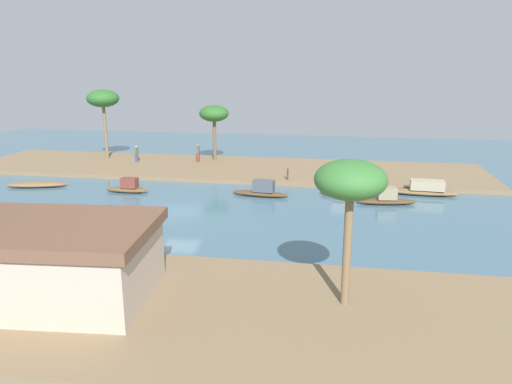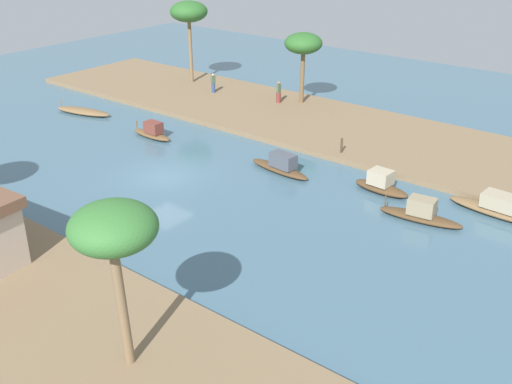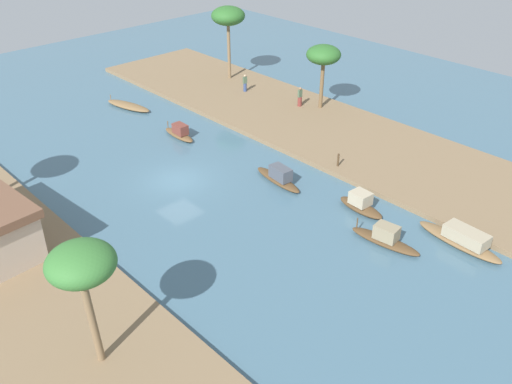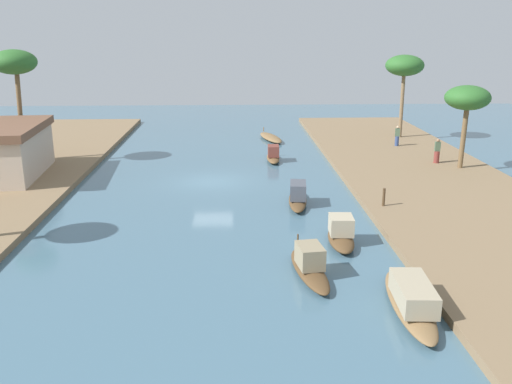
{
  "view_description": "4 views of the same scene",
  "coord_description": "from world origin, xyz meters",
  "px_view_note": "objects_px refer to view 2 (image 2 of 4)",
  "views": [
    {
      "loc": [
        -10.43,
        30.42,
        9.82
      ],
      "look_at": [
        -4.96,
        -1.89,
        1.11
      ],
      "focal_mm": 34.51,
      "sensor_mm": 36.0,
      "label": 1
    },
    {
      "loc": [
        -24.42,
        22.12,
        14.3
      ],
      "look_at": [
        -6.07,
        -0.96,
        0.49
      ],
      "focal_mm": 43.02,
      "sensor_mm": 36.0,
      "label": 2
    },
    {
      "loc": [
        -28.18,
        18.98,
        18.88
      ],
      "look_at": [
        -6.05,
        -1.61,
        1.07
      ],
      "focal_mm": 39.9,
      "sensor_mm": 36.0,
      "label": 3
    },
    {
      "loc": [
        -33.41,
        -1.37,
        9.07
      ],
      "look_at": [
        -4.67,
        -2.55,
        0.65
      ],
      "focal_mm": 38.82,
      "sensor_mm": 36.0,
      "label": 4
    }
  ],
  "objects_px": {
    "sampan_near_left_bank": "(421,213)",
    "sampan_downstream_large": "(502,208)",
    "mooring_post": "(342,145)",
    "sampan_foreground": "(381,184)",
    "palm_tree_left_near": "(303,44)",
    "palm_tree_right_short": "(114,231)",
    "sampan_open_hull": "(83,111)",
    "sampan_midstream": "(152,132)",
    "sampan_with_red_awning": "(281,166)",
    "person_by_mooring": "(213,84)",
    "person_on_near_bank": "(279,94)",
    "palm_tree_left_far": "(189,13)"
  },
  "relations": [
    {
      "from": "sampan_near_left_bank",
      "to": "sampan_with_red_awning",
      "type": "distance_m",
      "value": 9.09
    },
    {
      "from": "sampan_near_left_bank",
      "to": "sampan_foreground",
      "type": "height_order",
      "value": "sampan_foreground"
    },
    {
      "from": "palm_tree_left_far",
      "to": "sampan_near_left_bank",
      "type": "bearing_deg",
      "value": 157.01
    },
    {
      "from": "mooring_post",
      "to": "person_by_mooring",
      "type": "bearing_deg",
      "value": -18.44
    },
    {
      "from": "sampan_midstream",
      "to": "sampan_open_hull",
      "type": "xyz_separation_m",
      "value": [
        7.97,
        -0.35,
        -0.2
      ]
    },
    {
      "from": "palm_tree_right_short",
      "to": "sampan_downstream_large",
      "type": "bearing_deg",
      "value": -107.34
    },
    {
      "from": "sampan_midstream",
      "to": "palm_tree_right_short",
      "type": "height_order",
      "value": "palm_tree_right_short"
    },
    {
      "from": "sampan_downstream_large",
      "to": "palm_tree_right_short",
      "type": "height_order",
      "value": "palm_tree_right_short"
    },
    {
      "from": "sampan_downstream_large",
      "to": "palm_tree_left_near",
      "type": "distance_m",
      "value": 21.19
    },
    {
      "from": "person_by_mooring",
      "to": "sampan_near_left_bank",
      "type": "bearing_deg",
      "value": 79.23
    },
    {
      "from": "sampan_open_hull",
      "to": "person_by_mooring",
      "type": "distance_m",
      "value": 10.68
    },
    {
      "from": "sampan_midstream",
      "to": "mooring_post",
      "type": "xyz_separation_m",
      "value": [
        -11.88,
        -4.88,
        0.39
      ]
    },
    {
      "from": "palm_tree_left_near",
      "to": "mooring_post",
      "type": "bearing_deg",
      "value": 137.82
    },
    {
      "from": "sampan_foreground",
      "to": "person_by_mooring",
      "type": "relative_size",
      "value": 2.08
    },
    {
      "from": "sampan_open_hull",
      "to": "sampan_downstream_large",
      "type": "distance_m",
      "value": 30.54
    },
    {
      "from": "palm_tree_right_short",
      "to": "person_on_near_bank",
      "type": "bearing_deg",
      "value": -62.89
    },
    {
      "from": "sampan_downstream_large",
      "to": "person_by_mooring",
      "type": "bearing_deg",
      "value": -11.71
    },
    {
      "from": "person_on_near_bank",
      "to": "palm_tree_left_far",
      "type": "xyz_separation_m",
      "value": [
        9.61,
        -0.27,
        5.19
      ]
    },
    {
      "from": "mooring_post",
      "to": "palm_tree_left_near",
      "type": "xyz_separation_m",
      "value": [
        8.03,
        -7.28,
        4.05
      ]
    },
    {
      "from": "palm_tree_right_short",
      "to": "person_by_mooring",
      "type": "bearing_deg",
      "value": -52.9
    },
    {
      "from": "sampan_with_red_awning",
      "to": "sampan_open_hull",
      "type": "distance_m",
      "value": 18.34
    },
    {
      "from": "palm_tree_left_near",
      "to": "palm_tree_right_short",
      "type": "bearing_deg",
      "value": 113.85
    },
    {
      "from": "sampan_near_left_bank",
      "to": "sampan_midstream",
      "type": "xyz_separation_m",
      "value": [
        19.44,
        0.02,
        -0.01
      ]
    },
    {
      "from": "palm_tree_left_near",
      "to": "sampan_near_left_bank",
      "type": "bearing_deg",
      "value": 142.1
    },
    {
      "from": "sampan_near_left_bank",
      "to": "sampan_open_hull",
      "type": "relative_size",
      "value": 0.88
    },
    {
      "from": "sampan_downstream_large",
      "to": "mooring_post",
      "type": "distance_m",
      "value": 10.74
    },
    {
      "from": "sampan_foreground",
      "to": "palm_tree_left_near",
      "type": "bearing_deg",
      "value": -36.69
    },
    {
      "from": "person_on_near_bank",
      "to": "palm_tree_right_short",
      "type": "bearing_deg",
      "value": -148.61
    },
    {
      "from": "mooring_post",
      "to": "sampan_with_red_awning",
      "type": "bearing_deg",
      "value": 70.54
    },
    {
      "from": "person_on_near_bank",
      "to": "palm_tree_left_far",
      "type": "distance_m",
      "value": 10.93
    },
    {
      "from": "sampan_with_red_awning",
      "to": "sampan_foreground",
      "type": "distance_m",
      "value": 6.03
    },
    {
      "from": "sampan_downstream_large",
      "to": "palm_tree_right_short",
      "type": "relative_size",
      "value": 0.9
    },
    {
      "from": "sampan_downstream_large",
      "to": "palm_tree_right_short",
      "type": "xyz_separation_m",
      "value": [
        6.03,
        19.3,
        4.94
      ]
    },
    {
      "from": "person_on_near_bank",
      "to": "person_by_mooring",
      "type": "height_order",
      "value": "person_on_near_bank"
    },
    {
      "from": "person_on_near_bank",
      "to": "palm_tree_left_far",
      "type": "bearing_deg",
      "value": 92.67
    },
    {
      "from": "person_by_mooring",
      "to": "palm_tree_left_far",
      "type": "relative_size",
      "value": 0.23
    },
    {
      "from": "sampan_downstream_large",
      "to": "palm_tree_right_short",
      "type": "bearing_deg",
      "value": 76.04
    },
    {
      "from": "person_on_near_bank",
      "to": "palm_tree_right_short",
      "type": "xyz_separation_m",
      "value": [
        -14.0,
        27.34,
        4.37
      ]
    },
    {
      "from": "sampan_midstream",
      "to": "palm_tree_left_near",
      "type": "relative_size",
      "value": 0.64
    },
    {
      "from": "sampan_near_left_bank",
      "to": "palm_tree_left_near",
      "type": "height_order",
      "value": "palm_tree_left_near"
    },
    {
      "from": "mooring_post",
      "to": "sampan_near_left_bank",
      "type": "bearing_deg",
      "value": 147.27
    },
    {
      "from": "sampan_open_hull",
      "to": "sampan_foreground",
      "type": "distance_m",
      "value": 24.29
    },
    {
      "from": "sampan_open_hull",
      "to": "palm_tree_left_far",
      "type": "xyz_separation_m",
      "value": [
        -0.78,
        -10.97,
        6.0
      ]
    },
    {
      "from": "sampan_near_left_bank",
      "to": "sampan_midstream",
      "type": "distance_m",
      "value": 19.44
    },
    {
      "from": "palm_tree_left_near",
      "to": "palm_tree_right_short",
      "type": "distance_m",
      "value": 31.11
    },
    {
      "from": "mooring_post",
      "to": "sampan_foreground",
      "type": "bearing_deg",
      "value": 145.22
    },
    {
      "from": "sampan_near_left_bank",
      "to": "sampan_downstream_large",
      "type": "relative_size",
      "value": 0.81
    },
    {
      "from": "mooring_post",
      "to": "sampan_downstream_large",
      "type": "bearing_deg",
      "value": 169.99
    },
    {
      "from": "palm_tree_right_short",
      "to": "sampan_open_hull",
      "type": "bearing_deg",
      "value": -34.3
    },
    {
      "from": "sampan_midstream",
      "to": "person_by_mooring",
      "type": "xyz_separation_m",
      "value": [
        3.46,
        -9.99,
        0.62
      ]
    }
  ]
}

